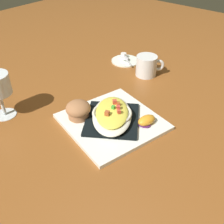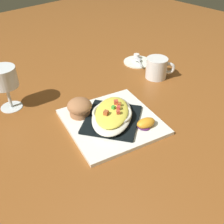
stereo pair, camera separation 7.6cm
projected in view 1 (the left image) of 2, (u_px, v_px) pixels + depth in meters
name	position (u px, v px, depth m)	size (l,w,h in m)	color
ground_plane	(112.00, 123.00, 0.78)	(2.60, 2.60, 0.00)	brown
square_plate	(112.00, 122.00, 0.78)	(0.26, 0.26, 0.01)	white
folded_napkin	(112.00, 119.00, 0.77)	(0.16, 0.15, 0.01)	black
gratin_dish	(112.00, 114.00, 0.76)	(0.22, 0.21, 0.04)	silver
muffin	(78.00, 110.00, 0.77)	(0.07, 0.07, 0.05)	#A46943
orange_garnish	(146.00, 121.00, 0.75)	(0.06, 0.06, 0.03)	#55225B
coffee_mug	(147.00, 67.00, 1.00)	(0.09, 0.09, 0.08)	white
creamer_saucer	(125.00, 60.00, 1.11)	(0.12, 0.12, 0.01)	white
spoon	(126.00, 59.00, 1.10)	(0.06, 0.08, 0.01)	silver
creamer_cup_0	(124.00, 55.00, 1.12)	(0.02, 0.02, 0.02)	white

